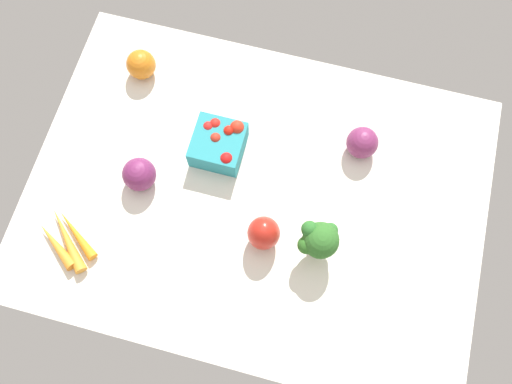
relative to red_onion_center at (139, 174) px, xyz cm
name	(u,v)px	position (x,y,z in cm)	size (l,w,h in cm)	color
tablecloth	(256,196)	(-26.29, -3.22, -4.80)	(104.00, 76.00, 2.00)	silver
red_onion_center	(139,174)	(0.00, 0.00, 0.00)	(7.61, 7.61, 7.61)	#722657
bell_pepper_red	(264,233)	(-30.49, 6.26, 0.92)	(7.04, 7.04, 9.45)	red
broccoli_head	(319,240)	(-42.17, 5.36, 3.37)	(8.51, 8.25, 11.55)	#99BF82
berry_basket	(220,143)	(-15.31, -12.05, -0.22)	(11.49, 11.49, 7.65)	teal
carrot_bunch	(66,240)	(11.45, 18.01, -2.49)	(15.33, 13.49, 2.76)	orange
heirloom_tomato_orange	(141,64)	(8.81, -27.13, -0.24)	(7.12, 7.12, 7.12)	orange
red_onion_near_basket	(362,143)	(-46.99, -20.45, -0.13)	(7.35, 7.35, 7.35)	#792B59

